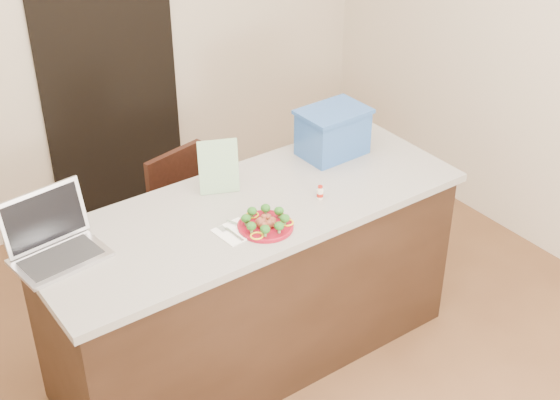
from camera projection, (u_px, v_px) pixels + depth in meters
ground at (282, 382)px, 3.91m from camera, size 4.00×4.00×0.00m
room_shell at (283, 82)px, 3.06m from camera, size 4.00×4.00×4.00m
doorway at (109, 68)px, 4.80m from camera, size 0.90×0.02×2.00m
island at (253, 284)px, 3.84m from camera, size 2.06×0.76×0.92m
plate at (265, 226)px, 3.43m from camera, size 0.25×0.25×0.02m
meatballs at (266, 222)px, 3.42m from camera, size 0.10×0.10×0.04m
broccoli at (265, 218)px, 3.41m from camera, size 0.21×0.21×0.04m
pepper_rings at (265, 224)px, 3.43m from camera, size 0.23×0.21×0.01m
napkin at (236, 232)px, 3.41m from camera, size 0.17×0.17×0.01m
fork at (230, 231)px, 3.40m from camera, size 0.03×0.16×0.00m
knife at (243, 230)px, 3.41m from camera, size 0.05×0.17×0.01m
yogurt_bottle at (320, 193)px, 3.63m from camera, size 0.03×0.03×0.07m
laptop at (52, 239)px, 3.24m from camera, size 0.40×0.33×0.26m
leaflet at (219, 167)px, 3.63m from camera, size 0.19×0.11×0.27m
blue_box at (333, 132)px, 3.96m from camera, size 0.35×0.26×0.25m
chair at (186, 217)px, 4.31m from camera, size 0.45×0.45×0.86m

